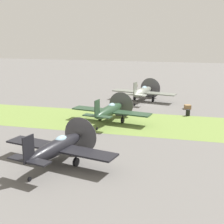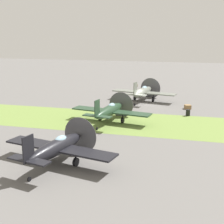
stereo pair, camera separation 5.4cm
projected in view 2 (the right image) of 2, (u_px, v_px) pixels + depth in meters
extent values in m
plane|color=#605E5B|center=(143.00, 105.00, 52.93)|extent=(160.00, 160.00, 0.00)
cube|color=olive|center=(130.00, 122.00, 42.62)|extent=(120.00, 11.00, 0.01)
ellipsoid|color=slate|center=(143.00, 92.00, 55.17)|extent=(2.91, 8.01, 1.44)
cube|color=slate|center=(144.00, 92.00, 55.62)|extent=(11.29, 4.04, 0.16)
cube|color=slate|center=(135.00, 89.00, 51.77)|extent=(0.36, 1.27, 2.20)
cube|color=slate|center=(135.00, 95.00, 52.00)|extent=(3.84, 1.73, 0.12)
cone|color=#B7B24C|center=(151.00, 88.00, 58.88)|extent=(0.88, 0.94, 0.74)
cylinder|color=#4C4C51|center=(150.00, 88.00, 58.68)|extent=(3.65, 0.75, 3.71)
ellipsoid|color=#8CB2C6|center=(144.00, 88.00, 55.66)|extent=(1.10, 1.75, 0.81)
cylinder|color=black|center=(135.00, 98.00, 56.69)|extent=(0.40, 0.82, 0.79)
cylinder|color=black|center=(135.00, 95.00, 56.55)|extent=(0.14, 0.14, 1.11)
cylinder|color=black|center=(153.00, 99.00, 55.29)|extent=(0.40, 0.82, 0.79)
cylinder|color=black|center=(153.00, 96.00, 55.15)|extent=(0.14, 0.14, 1.11)
cylinder|color=black|center=(135.00, 105.00, 52.28)|extent=(0.21, 0.39, 0.37)
ellipsoid|color=#233D28|center=(109.00, 111.00, 42.10)|extent=(2.71, 7.78, 1.39)
cube|color=#233D28|center=(111.00, 111.00, 42.53)|extent=(10.97, 3.78, 0.16)
cube|color=#233D28|center=(97.00, 109.00, 38.77)|extent=(0.33, 1.24, 2.14)
cube|color=#233D28|center=(97.00, 116.00, 38.99)|extent=(3.72, 1.63, 0.11)
cone|color=#B7B24C|center=(122.00, 104.00, 45.72)|extent=(0.85, 0.90, 0.72)
cylinder|color=#4C4C51|center=(121.00, 105.00, 45.52)|extent=(3.55, 0.68, 3.60)
ellipsoid|color=#8CB2C6|center=(112.00, 106.00, 42.57)|extent=(1.05, 1.69, 0.79)
cylinder|color=black|center=(100.00, 118.00, 43.55)|extent=(0.38, 0.80, 0.76)
cylinder|color=black|center=(100.00, 114.00, 43.42)|extent=(0.13, 0.13, 1.08)
cylinder|color=black|center=(123.00, 120.00, 42.23)|extent=(0.38, 0.80, 0.76)
cylinder|color=black|center=(123.00, 116.00, 42.10)|extent=(0.13, 0.13, 1.08)
cylinder|color=black|center=(97.00, 129.00, 39.27)|extent=(0.20, 0.38, 0.36)
ellipsoid|color=black|center=(56.00, 147.00, 28.58)|extent=(3.07, 7.89, 1.42)
cube|color=black|center=(59.00, 148.00, 29.02)|extent=(11.13, 4.28, 0.16)
cube|color=black|center=(28.00, 149.00, 25.27)|extent=(0.38, 1.25, 2.17)
cube|color=black|center=(29.00, 160.00, 25.49)|extent=(3.79, 1.80, 0.11)
cone|color=#B7B24C|center=(81.00, 135.00, 32.19)|extent=(0.89, 0.94, 0.73)
cylinder|color=#4C4C51|center=(80.00, 135.00, 32.00)|extent=(3.58, 0.84, 3.66)
ellipsoid|color=#8CB2C6|center=(61.00, 140.00, 29.06)|extent=(1.13, 1.74, 0.80)
cylinder|color=black|center=(46.00, 156.00, 30.11)|extent=(0.41, 0.81, 0.78)
cylinder|color=black|center=(46.00, 150.00, 29.98)|extent=(0.14, 0.14, 1.10)
cylinder|color=black|center=(76.00, 162.00, 28.65)|extent=(0.41, 0.81, 0.78)
cylinder|color=black|center=(76.00, 156.00, 28.52)|extent=(0.14, 0.14, 1.10)
cylinder|color=black|center=(29.00, 179.00, 25.77)|extent=(0.21, 0.39, 0.37)
cylinder|color=#847A5B|center=(136.00, 89.00, 64.77)|extent=(0.30, 0.30, 0.88)
cylinder|color=#847A5B|center=(136.00, 86.00, 64.59)|extent=(0.38, 0.38, 0.62)
sphere|color=tan|center=(136.00, 83.00, 64.49)|extent=(0.23, 0.23, 0.23)
cylinder|color=#847A5B|center=(137.00, 85.00, 64.73)|extent=(0.11, 0.11, 0.59)
cylinder|color=#847A5B|center=(135.00, 86.00, 64.45)|extent=(0.11, 0.11, 0.59)
cylinder|color=black|center=(188.00, 113.00, 45.94)|extent=(0.60, 0.60, 0.90)
cube|color=olive|center=(188.00, 107.00, 50.05)|extent=(1.15, 1.15, 0.64)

